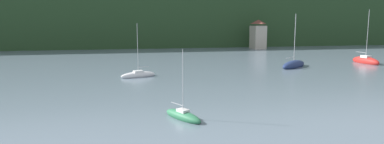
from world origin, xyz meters
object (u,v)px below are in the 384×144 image
at_px(sailboat_far_4, 138,75).
at_px(sailboat_mid_8, 183,116).
at_px(sailboat_far_5, 366,61).
at_px(sailboat_far_1, 294,65).
at_px(shore_building_westcentral, 258,35).

height_order(sailboat_far_4, sailboat_mid_8, sailboat_far_4).
bearing_deg(sailboat_far_4, sailboat_far_5, 169.47).
height_order(sailboat_far_1, sailboat_far_5, sailboat_far_5).
height_order(sailboat_far_4, sailboat_far_5, sailboat_far_5).
xyz_separation_m(sailboat_far_4, sailboat_far_5, (39.59, 6.72, 0.16)).
distance_m(shore_building_westcentral, sailboat_mid_8, 69.26).
height_order(sailboat_far_5, sailboat_mid_8, sailboat_far_5).
bearing_deg(sailboat_far_4, sailboat_mid_8, 76.25).
height_order(sailboat_far_1, sailboat_mid_8, sailboat_far_1).
relative_size(sailboat_far_5, sailboat_mid_8, 1.78).
xyz_separation_m(shore_building_westcentral, sailboat_far_5, (5.64, -34.46, -3.33)).
bearing_deg(sailboat_mid_8, sailboat_far_1, 110.98).
relative_size(shore_building_westcentral, sailboat_far_1, 0.87).
bearing_deg(shore_building_westcentral, sailboat_far_4, -129.50).
distance_m(sailboat_far_4, sailboat_mid_8, 20.45).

